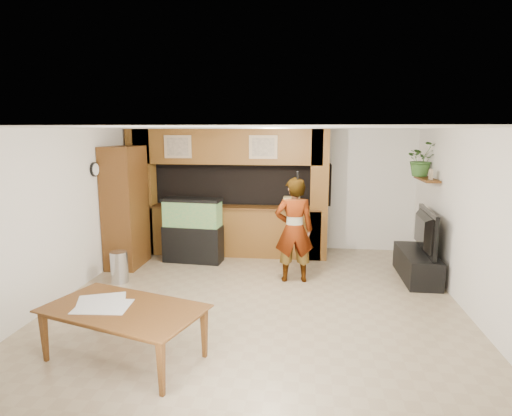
# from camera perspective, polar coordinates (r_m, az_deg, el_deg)

# --- Properties ---
(floor) EXTENTS (6.50, 6.50, 0.00)m
(floor) POSITION_cam_1_polar(r_m,az_deg,el_deg) (6.59, 0.18, -12.61)
(floor) COLOR tan
(floor) RESTS_ON ground
(ceiling) EXTENTS (6.50, 6.50, 0.00)m
(ceiling) POSITION_cam_1_polar(r_m,az_deg,el_deg) (6.07, 0.19, 10.62)
(ceiling) COLOR white
(ceiling) RESTS_ON wall_back
(wall_back) EXTENTS (6.00, 0.00, 6.00)m
(wall_back) POSITION_cam_1_polar(r_m,az_deg,el_deg) (9.39, 2.49, 2.54)
(wall_back) COLOR silver
(wall_back) RESTS_ON floor
(wall_left) EXTENTS (0.00, 6.50, 6.50)m
(wall_left) POSITION_cam_1_polar(r_m,az_deg,el_deg) (7.19, -24.30, -0.76)
(wall_left) COLOR silver
(wall_left) RESTS_ON floor
(wall_right) EXTENTS (0.00, 6.50, 6.50)m
(wall_right) POSITION_cam_1_polar(r_m,az_deg,el_deg) (6.58, 27.14, -1.95)
(wall_right) COLOR silver
(wall_right) RESTS_ON floor
(partition) EXTENTS (4.20, 0.99, 2.60)m
(partition) POSITION_cam_1_polar(r_m,az_deg,el_deg) (8.91, -3.92, 2.19)
(partition) COLOR brown
(partition) RESTS_ON floor
(wall_clock) EXTENTS (0.05, 0.25, 0.25)m
(wall_clock) POSITION_cam_1_polar(r_m,az_deg,el_deg) (7.96, -20.71, 4.83)
(wall_clock) COLOR black
(wall_clock) RESTS_ON wall_left
(wall_shelf) EXTENTS (0.25, 0.90, 0.04)m
(wall_shelf) POSITION_cam_1_polar(r_m,az_deg,el_deg) (8.31, 21.81, 3.58)
(wall_shelf) COLOR brown
(wall_shelf) RESTS_ON wall_right
(pantry_cabinet) EXTENTS (0.57, 0.93, 2.28)m
(pantry_cabinet) POSITION_cam_1_polar(r_m,az_deg,el_deg) (8.46, -17.00, 0.13)
(pantry_cabinet) COLOR brown
(pantry_cabinet) RESTS_ON floor
(trash_can) EXTENTS (0.29, 0.29, 0.54)m
(trash_can) POSITION_cam_1_polar(r_m,az_deg,el_deg) (7.73, -17.76, -7.50)
(trash_can) COLOR #B2B2B7
(trash_can) RESTS_ON floor
(aquarium) EXTENTS (1.15, 0.43, 1.27)m
(aquarium) POSITION_cam_1_polar(r_m,az_deg,el_deg) (8.51, -8.42, -3.03)
(aquarium) COLOR black
(aquarium) RESTS_ON floor
(tv_stand) EXTENTS (0.53, 1.45, 0.48)m
(tv_stand) POSITION_cam_1_polar(r_m,az_deg,el_deg) (8.08, 20.64, -7.11)
(tv_stand) COLOR black
(tv_stand) RESTS_ON floor
(television) EXTENTS (0.24, 1.31, 0.75)m
(television) POSITION_cam_1_polar(r_m,az_deg,el_deg) (7.92, 20.92, -2.85)
(television) COLOR black
(television) RESTS_ON tv_stand
(photo_frame) EXTENTS (0.04, 0.14, 0.18)m
(photo_frame) POSITION_cam_1_polar(r_m,az_deg,el_deg) (8.08, 22.28, 4.17)
(photo_frame) COLOR tan
(photo_frame) RESTS_ON wall_shelf
(potted_plant) EXTENTS (0.69, 0.64, 0.65)m
(potted_plant) POSITION_cam_1_polar(r_m,az_deg,el_deg) (8.59, 21.21, 6.11)
(potted_plant) COLOR #315A24
(potted_plant) RESTS_ON wall_shelf
(person) EXTENTS (0.71, 0.51, 1.80)m
(person) POSITION_cam_1_polar(r_m,az_deg,el_deg) (7.30, 5.09, -2.92)
(person) COLOR #926E50
(person) RESTS_ON floor
(microphone) EXTENTS (0.03, 0.10, 0.15)m
(microphone) POSITION_cam_1_polar(r_m,az_deg,el_deg) (6.98, 5.58, 4.31)
(microphone) COLOR black
(microphone) RESTS_ON person
(dining_table) EXTENTS (1.98, 1.46, 0.62)m
(dining_table) POSITION_cam_1_polar(r_m,az_deg,el_deg) (5.21, -17.32, -15.84)
(dining_table) COLOR brown
(dining_table) RESTS_ON floor
(newspaper_a) EXTENTS (0.64, 0.56, 0.01)m
(newspaper_a) POSITION_cam_1_polar(r_m,az_deg,el_deg) (5.39, -19.88, -11.45)
(newspaper_a) COLOR silver
(newspaper_a) RESTS_ON dining_table
(newspaper_b) EXTENTS (0.62, 0.48, 0.01)m
(newspaper_b) POSITION_cam_1_polar(r_m,az_deg,el_deg) (5.20, -19.76, -12.25)
(newspaper_b) COLOR silver
(newspaper_b) RESTS_ON dining_table
(counter_box) EXTENTS (0.33, 0.22, 0.22)m
(counter_box) POSITION_cam_1_polar(r_m,az_deg,el_deg) (8.60, 4.78, 0.78)
(counter_box) COLOR tan
(counter_box) RESTS_ON partition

